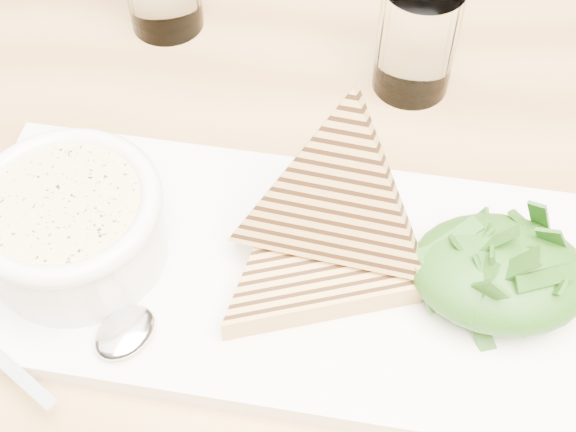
# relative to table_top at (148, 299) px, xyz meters

# --- Properties ---
(table_top) EXTENTS (1.16, 0.78, 0.04)m
(table_top) POSITION_rel_table_top_xyz_m (0.00, 0.00, 0.00)
(table_top) COLOR tan
(table_top) RESTS_ON ground
(platter) EXTENTS (0.45, 0.22, 0.02)m
(platter) POSITION_rel_table_top_xyz_m (0.10, 0.01, 0.03)
(platter) COLOR white
(platter) RESTS_ON table_top
(soup_bowl) EXTENTS (0.12, 0.12, 0.05)m
(soup_bowl) POSITION_rel_table_top_xyz_m (-0.04, 0.01, 0.06)
(soup_bowl) COLOR white
(soup_bowl) RESTS_ON platter
(soup) EXTENTS (0.10, 0.10, 0.01)m
(soup) POSITION_rel_table_top_xyz_m (-0.04, 0.01, 0.09)
(soup) COLOR #DEC985
(soup) RESTS_ON soup_bowl
(bowl_rim) EXTENTS (0.13, 0.13, 0.01)m
(bowl_rim) POSITION_rel_table_top_xyz_m (-0.04, 0.01, 0.09)
(bowl_rim) COLOR white
(bowl_rim) RESTS_ON soup_bowl
(sandwich_flat) EXTENTS (0.20, 0.20, 0.02)m
(sandwich_flat) POSITION_rel_table_top_xyz_m (0.11, 0.01, 0.05)
(sandwich_flat) COLOR tan
(sandwich_flat) RESTS_ON platter
(sandwich_lean) EXTENTS (0.17, 0.17, 0.17)m
(sandwich_lean) POSITION_rel_table_top_xyz_m (0.13, 0.04, 0.09)
(sandwich_lean) COLOR tan
(sandwich_lean) RESTS_ON sandwich_flat
(salad_base) EXTENTS (0.12, 0.09, 0.04)m
(salad_base) POSITION_rel_table_top_xyz_m (0.24, 0.01, 0.06)
(salad_base) COLOR black
(salad_base) RESTS_ON platter
(arugula_pile) EXTENTS (0.11, 0.10, 0.05)m
(arugula_pile) POSITION_rel_table_top_xyz_m (0.24, 0.01, 0.06)
(arugula_pile) COLOR #356D1B
(arugula_pile) RESTS_ON platter
(spoon_bowl) EXTENTS (0.05, 0.05, 0.01)m
(spoon_bowl) POSITION_rel_table_top_xyz_m (0.00, -0.05, 0.04)
(spoon_bowl) COLOR silver
(spoon_bowl) RESTS_ON platter
(glass_far) EXTENTS (0.06, 0.06, 0.10)m
(glass_far) POSITION_rel_table_top_xyz_m (0.18, 0.22, 0.07)
(glass_far) COLOR white
(glass_far) RESTS_ON table_top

